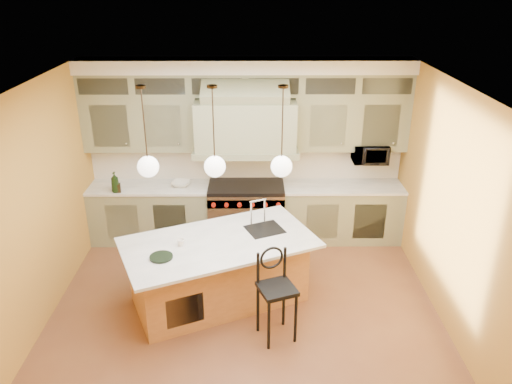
{
  "coord_description": "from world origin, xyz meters",
  "views": [
    {
      "loc": [
        0.11,
        -5.14,
        4.05
      ],
      "look_at": [
        0.15,
        0.7,
        1.47
      ],
      "focal_mm": 35.0,
      "sensor_mm": 36.0,
      "label": 1
    }
  ],
  "objects_px": {
    "counter_stool": "(276,289)",
    "microwave": "(370,153)",
    "range": "(246,212)",
    "kitchen_island": "(219,269)"
  },
  "relations": [
    {
      "from": "counter_stool",
      "to": "microwave",
      "type": "xyz_separation_m",
      "value": [
        1.58,
        2.52,
        0.8
      ]
    },
    {
      "from": "counter_stool",
      "to": "range",
      "type": "bearing_deg",
      "value": 77.96
    },
    {
      "from": "range",
      "to": "kitchen_island",
      "type": "xyz_separation_m",
      "value": [
        -0.34,
        -1.69,
        -0.01
      ]
    },
    {
      "from": "range",
      "to": "microwave",
      "type": "height_order",
      "value": "microwave"
    },
    {
      "from": "range",
      "to": "counter_stool",
      "type": "distance_m",
      "value": 2.45
    },
    {
      "from": "counter_stool",
      "to": "microwave",
      "type": "relative_size",
      "value": 2.12
    },
    {
      "from": "kitchen_island",
      "to": "counter_stool",
      "type": "height_order",
      "value": "kitchen_island"
    },
    {
      "from": "range",
      "to": "counter_stool",
      "type": "bearing_deg",
      "value": -81.19
    },
    {
      "from": "range",
      "to": "counter_stool",
      "type": "xyz_separation_m",
      "value": [
        0.37,
        -2.41,
        0.17
      ]
    },
    {
      "from": "range",
      "to": "microwave",
      "type": "bearing_deg",
      "value": 3.12
    }
  ]
}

